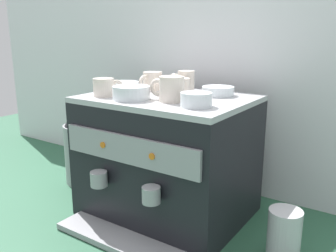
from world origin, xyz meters
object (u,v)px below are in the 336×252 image
(ceramic_cup_2, at_px, (178,87))
(ceramic_bowl_0, at_px, (131,93))
(ceramic_bowl_2, at_px, (218,91))
(ceramic_cup_4, at_px, (105,87))
(coffee_grinder, at_px, (85,140))
(ceramic_cup_0, at_px, (152,81))
(ceramic_cup_1, at_px, (170,89))
(ceramic_bowl_3, at_px, (196,100))
(espresso_machine, at_px, (167,157))
(milk_pitcher, at_px, (284,235))
(ceramic_cup_3, at_px, (185,81))
(ceramic_bowl_1, at_px, (124,87))

(ceramic_cup_2, xyz_separation_m, ceramic_bowl_0, (-0.08, -0.16, -0.01))
(ceramic_bowl_2, bearing_deg, ceramic_cup_4, -144.12)
(ceramic_cup_2, xyz_separation_m, coffee_grinder, (-0.48, -0.01, -0.28))
(ceramic_cup_0, bearing_deg, ceramic_cup_1, -39.73)
(ceramic_cup_4, xyz_separation_m, ceramic_bowl_3, (0.36, 0.02, -0.01))
(espresso_machine, relative_size, ceramic_bowl_2, 5.01)
(coffee_grinder, xyz_separation_m, milk_pitcher, (0.92, -0.09, -0.11))
(ceramic_cup_0, bearing_deg, coffee_grinder, -170.94)
(ceramic_cup_0, height_order, milk_pitcher, ceramic_cup_0)
(ceramic_bowl_0, bearing_deg, ceramic_bowl_3, 3.85)
(ceramic_cup_4, height_order, ceramic_bowl_3, ceramic_cup_4)
(ceramic_cup_1, height_order, ceramic_bowl_2, ceramic_cup_1)
(coffee_grinder, bearing_deg, ceramic_cup_3, 10.58)
(espresso_machine, distance_m, coffee_grinder, 0.47)
(ceramic_cup_1, xyz_separation_m, milk_pitcher, (0.39, 0.02, -0.40))
(ceramic_cup_3, bearing_deg, milk_pitcher, -20.94)
(ceramic_cup_1, relative_size, ceramic_bowl_2, 1.11)
(espresso_machine, xyz_separation_m, milk_pitcher, (0.45, -0.05, -0.14))
(ceramic_cup_1, xyz_separation_m, ceramic_bowl_2, (0.08, 0.19, -0.03))
(espresso_machine, bearing_deg, ceramic_cup_4, -147.65)
(ceramic_cup_1, relative_size, milk_pitcher, 0.79)
(ceramic_cup_0, bearing_deg, ceramic_cup_3, 14.47)
(ceramic_cup_3, height_order, ceramic_cup_4, ceramic_cup_3)
(espresso_machine, xyz_separation_m, ceramic_cup_0, (-0.13, 0.09, 0.26))
(ceramic_cup_3, bearing_deg, ceramic_cup_0, -165.53)
(ceramic_cup_1, relative_size, coffee_grinder, 0.31)
(ceramic_cup_2, bearing_deg, ceramic_bowl_1, -164.55)
(coffee_grinder, bearing_deg, ceramic_bowl_0, -20.90)
(espresso_machine, xyz_separation_m, ceramic_bowl_0, (-0.07, -0.12, 0.24))
(ceramic_cup_0, relative_size, milk_pitcher, 0.71)
(ceramic_cup_3, height_order, ceramic_bowl_0, ceramic_cup_3)
(espresso_machine, bearing_deg, ceramic_cup_3, 92.75)
(ceramic_cup_2, distance_m, milk_pitcher, 0.59)
(ceramic_cup_0, xyz_separation_m, ceramic_cup_2, (0.15, -0.05, -0.00))
(espresso_machine, height_order, milk_pitcher, espresso_machine)
(ceramic_cup_1, xyz_separation_m, ceramic_cup_2, (-0.04, 0.11, -0.01))
(ceramic_cup_4, xyz_separation_m, coffee_grinder, (-0.28, 0.15, -0.28))
(ceramic_cup_3, distance_m, coffee_grinder, 0.55)
(ceramic_cup_3, bearing_deg, ceramic_cup_2, -73.08)
(espresso_machine, height_order, ceramic_bowl_2, ceramic_bowl_2)
(milk_pitcher, bearing_deg, ceramic_bowl_0, -172.91)
(ceramic_cup_1, distance_m, coffee_grinder, 0.61)
(ceramic_cup_1, bearing_deg, ceramic_cup_2, 110.38)
(ceramic_bowl_2, bearing_deg, ceramic_bowl_3, -80.56)
(ceramic_bowl_1, xyz_separation_m, coffee_grinder, (-0.28, 0.05, -0.27))
(ceramic_cup_3, xyz_separation_m, ceramic_bowl_3, (0.18, -0.22, -0.02))
(coffee_grinder, relative_size, milk_pitcher, 2.54)
(ceramic_cup_2, distance_m, ceramic_bowl_3, 0.21)
(ceramic_cup_1, bearing_deg, coffee_grinder, 168.36)
(ceramic_cup_1, xyz_separation_m, ceramic_bowl_3, (0.11, -0.03, -0.02))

